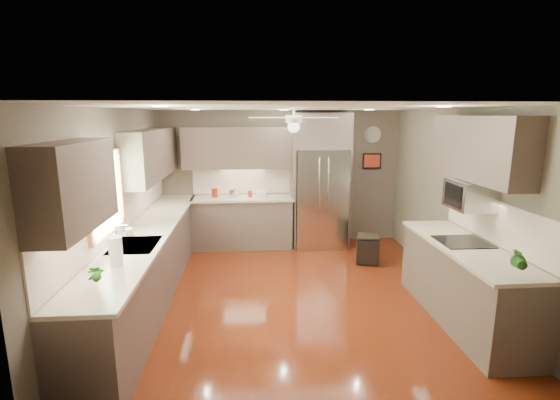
{
  "coord_description": "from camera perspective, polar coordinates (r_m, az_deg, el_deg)",
  "views": [
    {
      "loc": [
        -0.59,
        -5.1,
        2.42
      ],
      "look_at": [
        -0.16,
        0.6,
        1.21
      ],
      "focal_mm": 26.0,
      "sensor_mm": 36.0,
      "label": 1
    }
  ],
  "objects": [
    {
      "name": "floor",
      "position": [
        5.67,
        2.11,
        -13.3
      ],
      "size": [
        5.0,
        5.0,
        0.0
      ],
      "primitive_type": "plane",
      "color": "#53250B",
      "rests_on": "ground"
    },
    {
      "name": "ceiling",
      "position": [
        5.14,
        2.33,
        12.84
      ],
      "size": [
        5.0,
        5.0,
        0.0
      ],
      "primitive_type": "plane",
      "rotation": [
        3.14,
        0.0,
        0.0
      ],
      "color": "white",
      "rests_on": "ground"
    },
    {
      "name": "wall_back",
      "position": [
        7.71,
        0.1,
        3.21
      ],
      "size": [
        4.5,
        0.0,
        4.5
      ],
      "primitive_type": "plane",
      "rotation": [
        1.57,
        0.0,
        0.0
      ],
      "color": "#5F5648",
      "rests_on": "ground"
    },
    {
      "name": "wall_front",
      "position": [
        2.91,
        7.95,
        -11.82
      ],
      "size": [
        4.5,
        0.0,
        4.5
      ],
      "primitive_type": "plane",
      "rotation": [
        -1.57,
        0.0,
        0.0
      ],
      "color": "#5F5648",
      "rests_on": "ground"
    },
    {
      "name": "wall_left",
      "position": [
        5.49,
        -21.83,
        -1.23
      ],
      "size": [
        0.0,
        5.0,
        5.0
      ],
      "primitive_type": "plane",
      "rotation": [
        1.57,
        0.0,
        1.57
      ],
      "color": "#5F5648",
      "rests_on": "ground"
    },
    {
      "name": "wall_right",
      "position": [
        5.95,
        24.26,
        -0.45
      ],
      "size": [
        0.0,
        5.0,
        5.0
      ],
      "primitive_type": "plane",
      "rotation": [
        1.57,
        0.0,
        -1.57
      ],
      "color": "#5F5648",
      "rests_on": "ground"
    },
    {
      "name": "canister_a",
      "position": [
        7.47,
        -9.14,
        0.98
      ],
      "size": [
        0.13,
        0.13,
        0.17
      ],
      "primitive_type": "cylinder",
      "rotation": [
        0.0,
        0.0,
        -0.29
      ],
      "color": "maroon",
      "rests_on": "back_run"
    },
    {
      "name": "canister_b",
      "position": [
        7.43,
        -6.82,
        0.91
      ],
      "size": [
        0.13,
        0.13,
        0.16
      ],
      "primitive_type": "cylinder",
      "rotation": [
        0.0,
        0.0,
        0.29
      ],
      "color": "silver",
      "rests_on": "back_run"
    },
    {
      "name": "canister_c",
      "position": [
        7.49,
        -6.22,
        1.17
      ],
      "size": [
        0.14,
        0.14,
        0.17
      ],
      "primitive_type": "cylinder",
      "rotation": [
        0.0,
        0.0,
        0.4
      ],
      "color": "beige",
      "rests_on": "back_run"
    },
    {
      "name": "canister_d",
      "position": [
        7.43,
        -4.25,
        0.88
      ],
      "size": [
        0.08,
        0.08,
        0.11
      ],
      "primitive_type": "cylinder",
      "rotation": [
        0.0,
        0.0,
        -0.08
      ],
      "color": "maroon",
      "rests_on": "back_run"
    },
    {
      "name": "soap_bottle",
      "position": [
        5.27,
        -20.39,
        -4.1
      ],
      "size": [
        0.11,
        0.11,
        0.18
      ],
      "primitive_type": "imported",
      "rotation": [
        0.0,
        0.0,
        0.37
      ],
      "color": "white",
      "rests_on": "left_run"
    },
    {
      "name": "potted_plant_left",
      "position": [
        3.89,
        -24.68,
        -9.44
      ],
      "size": [
        0.16,
        0.13,
        0.26
      ],
      "primitive_type": "imported",
      "rotation": [
        0.0,
        0.0,
        0.33
      ],
      "color": "#225F1B",
      "rests_on": "left_run"
    },
    {
      "name": "potted_plant_right",
      "position": [
        4.41,
        30.67,
        -7.31
      ],
      "size": [
        0.2,
        0.18,
        0.3
      ],
      "primitive_type": "imported",
      "rotation": [
        0.0,
        0.0,
        -0.31
      ],
      "color": "#225F1B",
      "rests_on": "right_run"
    },
    {
      "name": "bowl",
      "position": [
        7.42,
        -2.55,
        0.63
      ],
      "size": [
        0.22,
        0.22,
        0.05
      ],
      "primitive_type": "imported",
      "rotation": [
        0.0,
        0.0,
        0.04
      ],
      "color": "beige",
      "rests_on": "back_run"
    },
    {
      "name": "left_run",
      "position": [
        5.76,
        -17.96,
        -8.3
      ],
      "size": [
        0.65,
        4.7,
        1.45
      ],
      "color": "brown",
      "rests_on": "ground"
    },
    {
      "name": "back_run",
      "position": [
        7.56,
        -5.22,
        -2.96
      ],
      "size": [
        1.85,
        0.65,
        1.45
      ],
      "color": "brown",
      "rests_on": "ground"
    },
    {
      "name": "uppers",
      "position": [
        5.84,
        -5.83,
        6.5
      ],
      "size": [
        4.5,
        4.7,
        0.95
      ],
      "color": "brown",
      "rests_on": "wall_left"
    },
    {
      "name": "window",
      "position": [
        4.96,
        -23.45,
        0.85
      ],
      "size": [
        0.05,
        1.12,
        0.92
      ],
      "color": "#BFF2B2",
      "rests_on": "wall_left"
    },
    {
      "name": "sink",
      "position": [
        5.02,
        -19.72,
        -6.3
      ],
      "size": [
        0.5,
        0.7,
        0.32
      ],
      "color": "silver",
      "rests_on": "left_run"
    },
    {
      "name": "refrigerator",
      "position": [
        7.47,
        5.67,
        2.39
      ],
      "size": [
        1.06,
        0.75,
        2.45
      ],
      "color": "silver",
      "rests_on": "ground"
    },
    {
      "name": "right_run",
      "position": [
        5.35,
        24.59,
        -10.4
      ],
      "size": [
        0.7,
        2.2,
        1.45
      ],
      "color": "brown",
      "rests_on": "ground"
    },
    {
      "name": "microwave",
      "position": [
        5.33,
        25.14,
        0.66
      ],
      "size": [
        0.43,
        0.55,
        0.34
      ],
      "color": "silver",
      "rests_on": "wall_right"
    },
    {
      "name": "ceiling_fan",
      "position": [
        5.43,
        1.94,
        11.02
      ],
      "size": [
        1.18,
        1.18,
        0.32
      ],
      "color": "white",
      "rests_on": "ceiling"
    },
    {
      "name": "recessed_lights",
      "position": [
        5.53,
        1.42,
        12.71
      ],
      "size": [
        2.84,
        3.14,
        0.01
      ],
      "color": "white",
      "rests_on": "ceiling"
    },
    {
      "name": "wall_clock",
      "position": [
        7.95,
        12.95,
        8.97
      ],
      "size": [
        0.3,
        0.03,
        0.3
      ],
      "color": "white",
      "rests_on": "wall_back"
    },
    {
      "name": "framed_print",
      "position": [
        7.98,
        12.8,
        5.38
      ],
      "size": [
        0.36,
        0.03,
        0.3
      ],
      "color": "black",
      "rests_on": "wall_back"
    },
    {
      "name": "stool",
      "position": [
        6.91,
        12.23,
        -6.74
      ],
      "size": [
        0.44,
        0.44,
        0.45
      ],
      "color": "black",
      "rests_on": "ground"
    },
    {
      "name": "paper_towel",
      "position": [
        4.37,
        -22.09,
        -6.77
      ],
      "size": [
        0.13,
        0.13,
        0.33
      ],
      "color": "white",
      "rests_on": "left_run"
    }
  ]
}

